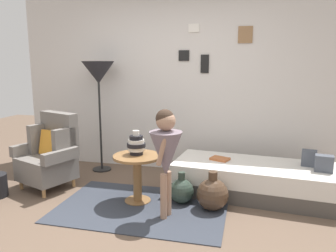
{
  "coord_description": "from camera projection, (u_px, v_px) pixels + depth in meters",
  "views": [
    {
      "loc": [
        1.1,
        -2.9,
        1.6
      ],
      "look_at": [
        0.15,
        0.95,
        0.85
      ],
      "focal_mm": 35.41,
      "sensor_mm": 36.0,
      "label": 1
    }
  ],
  "objects": [
    {
      "name": "pillow_mid",
      "position": [
        309.0,
        158.0,
        3.93
      ],
      "size": [
        0.19,
        0.15,
        0.19
      ],
      "primitive_type": "cube",
      "rotation": [
        0.0,
        0.0,
        -0.2
      ],
      "color": "#474C56",
      "rests_on": "daybed"
    },
    {
      "name": "gallery_wall",
      "position": [
        174.0,
        84.0,
        4.94
      ],
      "size": [
        4.8,
        0.12,
        2.6
      ],
      "color": "silver",
      "rests_on": "ground"
    },
    {
      "name": "book_on_daybed",
      "position": [
        220.0,
        159.0,
        4.18
      ],
      "size": [
        0.26,
        0.23,
        0.03
      ],
      "primitive_type": "cube",
      "rotation": [
        0.0,
        0.0,
        -0.38
      ],
      "color": "#B56135",
      "rests_on": "daybed"
    },
    {
      "name": "demijohn_near",
      "position": [
        182.0,
        191.0,
        3.84
      ],
      "size": [
        0.29,
        0.29,
        0.37
      ],
      "color": "#2D3D33",
      "rests_on": "ground"
    },
    {
      "name": "ground_plane",
      "position": [
        131.0,
        226.0,
        3.32
      ],
      "size": [
        12.0,
        12.0,
        0.0
      ],
      "primitive_type": "plane",
      "color": "brown"
    },
    {
      "name": "pillow_head",
      "position": [
        324.0,
        164.0,
        3.72
      ],
      "size": [
        0.21,
        0.15,
        0.19
      ],
      "primitive_type": "cube",
      "rotation": [
        0.0,
        0.0,
        -0.16
      ],
      "color": "#474C56",
      "rests_on": "daybed"
    },
    {
      "name": "demijohn_far",
      "position": [
        212.0,
        194.0,
        3.65
      ],
      "size": [
        0.35,
        0.35,
        0.44
      ],
      "color": "#473323",
      "rests_on": "ground"
    },
    {
      "name": "person_child",
      "position": [
        166.0,
        149.0,
        3.37
      ],
      "size": [
        0.34,
        0.34,
        1.15
      ],
      "color": "#A37A60",
      "rests_on": "ground"
    },
    {
      "name": "rug",
      "position": [
        142.0,
        207.0,
        3.74
      ],
      "size": [
        1.88,
        1.25,
        0.01
      ],
      "primitive_type": "cube",
      "color": "#333842",
      "rests_on": "ground"
    },
    {
      "name": "vase_striped",
      "position": [
        136.0,
        144.0,
        3.82
      ],
      "size": [
        0.22,
        0.22,
        0.28
      ],
      "color": "black",
      "rests_on": "side_table"
    },
    {
      "name": "daybed",
      "position": [
        253.0,
        179.0,
        4.06
      ],
      "size": [
        1.97,
        0.99,
        0.4
      ],
      "color": "#4C4742",
      "rests_on": "ground"
    },
    {
      "name": "armchair",
      "position": [
        50.0,
        154.0,
        4.3
      ],
      "size": [
        0.88,
        0.78,
        0.97
      ],
      "color": "tan",
      "rests_on": "ground"
    },
    {
      "name": "floor_lamp",
      "position": [
        98.0,
        76.0,
        4.8
      ],
      "size": [
        0.47,
        0.47,
        1.63
      ],
      "color": "black",
      "rests_on": "ground"
    },
    {
      "name": "side_table",
      "position": [
        137.0,
        169.0,
        3.83
      ],
      "size": [
        0.55,
        0.55,
        0.56
      ],
      "color": "olive",
      "rests_on": "ground"
    }
  ]
}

